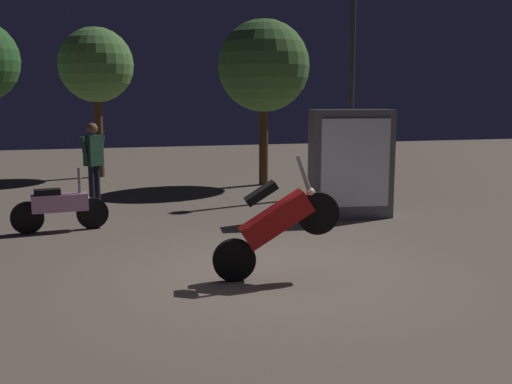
% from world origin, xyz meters
% --- Properties ---
extents(ground_plane, '(40.00, 40.00, 0.00)m').
position_xyz_m(ground_plane, '(0.00, 0.00, 0.00)').
color(ground_plane, '#756656').
extents(motorcycle_red_foreground, '(1.66, 0.40, 1.63)m').
position_xyz_m(motorcycle_red_foreground, '(-0.09, -0.27, 0.74)').
color(motorcycle_red_foreground, black).
rests_on(motorcycle_red_foreground, ground_plane).
extents(motorcycle_pink_parked_left, '(1.66, 0.41, 1.11)m').
position_xyz_m(motorcycle_pink_parked_left, '(-2.94, 3.41, 0.44)').
color(motorcycle_pink_parked_left, black).
rests_on(motorcycle_pink_parked_left, ground_plane).
extents(person_rider_beside, '(0.56, 0.52, 1.79)m').
position_xyz_m(person_rider_beside, '(-2.33, 5.82, 1.08)').
color(person_rider_beside, black).
rests_on(person_rider_beside, ground_plane).
extents(streetlamp_near, '(0.36, 0.36, 4.93)m').
position_xyz_m(streetlamp_near, '(3.61, 5.81, 3.14)').
color(streetlamp_near, '#38383D').
rests_on(streetlamp_near, ground_plane).
extents(tree_left_bg, '(2.38, 2.38, 4.30)m').
position_xyz_m(tree_left_bg, '(2.03, 7.79, 3.09)').
color(tree_left_bg, '#4C331E').
rests_on(tree_left_bg, ground_plane).
extents(tree_center_bg, '(2.11, 2.11, 4.25)m').
position_xyz_m(tree_center_bg, '(-2.14, 10.48, 3.17)').
color(tree_center_bg, '#4C331E').
rests_on(tree_center_bg, ground_plane).
extents(kiosk_billboard, '(1.65, 0.70, 2.10)m').
position_xyz_m(kiosk_billboard, '(2.49, 3.20, 1.05)').
color(kiosk_billboard, '#595960').
rests_on(kiosk_billboard, ground_plane).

